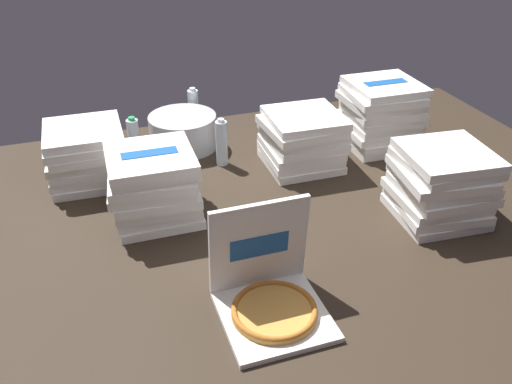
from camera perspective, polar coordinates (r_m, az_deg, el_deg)
The scene contains 11 objects.
ground_plane at distance 2.24m, azimuth 2.17°, elevation -4.30°, with size 3.20×2.40×0.02m, color #2D2319.
open_pizza_box at distance 1.84m, azimuth 1.46°, elevation -10.53°, with size 0.34×0.35×0.36m.
pizza_stack_right_mid at distance 2.94m, azimuth 12.77°, elevation 7.83°, with size 0.38×0.38×0.34m.
pizza_stack_left_near at distance 2.39m, azimuth 18.59°, elevation 0.79°, with size 0.40×0.39×0.30m.
pizza_stack_center_near at distance 2.68m, azimuth 4.78°, elevation 5.41°, with size 0.37×0.37×0.26m.
pizza_stack_center_far at distance 2.29m, azimuth -10.57°, elevation 0.72°, with size 0.39×0.39×0.30m.
pizza_stack_left_mid at distance 2.65m, azimuth -17.09°, elevation 3.73°, with size 0.37×0.37×0.26m.
ice_bucket at distance 2.89m, azimuth -7.55°, elevation 6.24°, with size 0.35×0.35×0.17m, color #B7BABF.
water_bottle_0 at distance 3.08m, azimuth -6.47°, elevation 8.47°, with size 0.06×0.06×0.24m.
water_bottle_1 at distance 2.69m, azimuth -3.58°, elevation 5.11°, with size 0.06×0.06×0.24m.
water_bottle_2 at distance 2.76m, azimuth -12.49°, elevation 5.18°, with size 0.06×0.06×0.24m.
Camera 1 is at (-0.67, -1.70, 1.29)m, focal length 38.65 mm.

